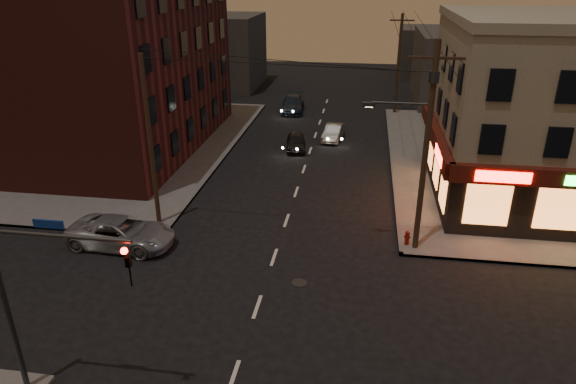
% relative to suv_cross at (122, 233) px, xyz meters
% --- Properties ---
extents(ground, '(120.00, 120.00, 0.00)m').
position_rel_suv_cross_xyz_m(ground, '(7.73, -4.00, -0.74)').
color(ground, black).
rests_on(ground, ground).
extents(sidewalk_ne, '(24.00, 28.00, 0.15)m').
position_rel_suv_cross_xyz_m(sidewalk_ne, '(25.73, 15.00, -0.67)').
color(sidewalk_ne, '#514F4C').
rests_on(sidewalk_ne, ground).
extents(sidewalk_nw, '(24.00, 28.00, 0.15)m').
position_rel_suv_cross_xyz_m(sidewalk_nw, '(-10.27, 15.00, -0.67)').
color(sidewalk_nw, '#514F4C').
rests_on(sidewalk_nw, ground).
extents(brick_apartment, '(12.00, 20.00, 13.00)m').
position_rel_suv_cross_xyz_m(brick_apartment, '(-6.77, 15.00, 5.91)').
color(brick_apartment, '#4B1A18').
rests_on(brick_apartment, sidewalk_nw).
extents(bg_building_ne_a, '(10.00, 12.00, 7.00)m').
position_rel_suv_cross_xyz_m(bg_building_ne_a, '(21.73, 34.00, 2.76)').
color(bg_building_ne_a, '#3F3D3A').
rests_on(bg_building_ne_a, ground).
extents(bg_building_nw, '(9.00, 10.00, 8.00)m').
position_rel_suv_cross_xyz_m(bg_building_nw, '(-5.27, 38.00, 3.26)').
color(bg_building_nw, '#3F3D3A').
rests_on(bg_building_nw, ground).
extents(bg_building_ne_b, '(8.00, 8.00, 6.00)m').
position_rel_suv_cross_xyz_m(bg_building_ne_b, '(19.73, 48.00, 2.26)').
color(bg_building_ne_b, '#3F3D3A').
rests_on(bg_building_ne_b, ground).
extents(utility_pole_main, '(4.20, 0.44, 10.00)m').
position_rel_suv_cross_xyz_m(utility_pole_main, '(14.41, 1.80, 5.02)').
color(utility_pole_main, '#382619').
rests_on(utility_pole_main, sidewalk_ne).
extents(utility_pole_far, '(0.26, 0.26, 9.00)m').
position_rel_suv_cross_xyz_m(utility_pole_far, '(14.53, 28.00, 3.91)').
color(utility_pole_far, '#382619').
rests_on(utility_pole_far, sidewalk_ne).
extents(utility_pole_west, '(0.24, 0.24, 9.00)m').
position_rel_suv_cross_xyz_m(utility_pole_west, '(0.93, 2.50, 3.91)').
color(utility_pole_west, '#382619').
rests_on(utility_pole_west, sidewalk_nw).
extents(traffic_signal, '(4.49, 0.32, 6.47)m').
position_rel_suv_cross_xyz_m(traffic_signal, '(2.16, -9.60, 3.42)').
color(traffic_signal, '#333538').
rests_on(traffic_signal, ground).
extents(suv_cross, '(5.49, 2.82, 1.48)m').
position_rel_suv_cross_xyz_m(suv_cross, '(0.00, 0.00, 0.00)').
color(suv_cross, gray).
rests_on(suv_cross, ground).
extents(sedan_near, '(1.90, 3.73, 1.22)m').
position_rel_suv_cross_xyz_m(sedan_near, '(6.60, 16.07, -0.13)').
color(sedan_near, black).
rests_on(sedan_near, ground).
extents(sedan_mid, '(1.74, 3.84, 1.22)m').
position_rel_suv_cross_xyz_m(sedan_mid, '(9.27, 19.03, -0.13)').
color(sedan_mid, '#62605B').
rests_on(sedan_mid, ground).
extents(sedan_far, '(2.38, 5.14, 1.45)m').
position_rel_suv_cross_xyz_m(sedan_far, '(4.75, 27.40, -0.01)').
color(sedan_far, '#192433').
rests_on(sedan_far, ground).
extents(fire_hydrant, '(0.34, 0.34, 0.75)m').
position_rel_suv_cross_xyz_m(fire_hydrant, '(14.13, 2.00, -0.18)').
color(fire_hydrant, maroon).
rests_on(fire_hydrant, sidewalk_ne).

